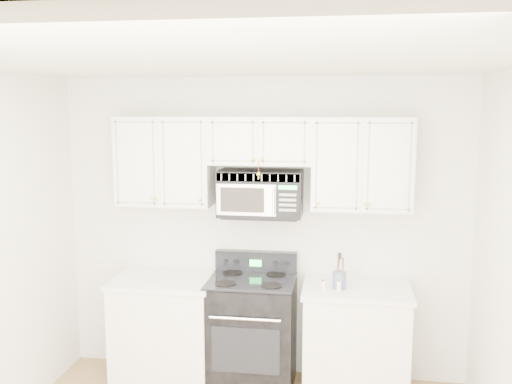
# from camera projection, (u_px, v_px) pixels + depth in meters

# --- Properties ---
(room) EXTENTS (3.51, 3.51, 2.61)m
(room) POSITION_uv_depth(u_px,v_px,m) (222.00, 294.00, 3.24)
(room) COLOR olive
(room) RESTS_ON ground
(base_cabinet_left) EXTENTS (0.86, 0.65, 0.92)m
(base_cabinet_left) POSITION_uv_depth(u_px,v_px,m) (166.00, 333.00, 4.89)
(base_cabinet_left) COLOR white
(base_cabinet_left) RESTS_ON ground
(base_cabinet_right) EXTENTS (0.86, 0.65, 0.92)m
(base_cabinet_right) POSITION_uv_depth(u_px,v_px,m) (355.00, 344.00, 4.66)
(base_cabinet_right) COLOR white
(base_cabinet_right) RESTS_ON ground
(range) EXTENTS (0.71, 0.65, 1.11)m
(range) POSITION_uv_depth(u_px,v_px,m) (252.00, 331.00, 4.79)
(range) COLOR black
(range) RESTS_ON ground
(upper_cabinets) EXTENTS (2.44, 0.37, 0.75)m
(upper_cabinets) POSITION_uv_depth(u_px,v_px,m) (261.00, 158.00, 4.69)
(upper_cabinets) COLOR white
(upper_cabinets) RESTS_ON ground
(microwave) EXTENTS (0.69, 0.40, 0.38)m
(microwave) POSITION_uv_depth(u_px,v_px,m) (260.00, 193.00, 4.72)
(microwave) COLOR black
(microwave) RESTS_ON ground
(utensil_crock) EXTENTS (0.11, 0.11, 0.29)m
(utensil_crock) POSITION_uv_depth(u_px,v_px,m) (339.00, 279.00, 4.53)
(utensil_crock) COLOR #445677
(utensil_crock) RESTS_ON base_cabinet_right
(shaker_salt) EXTENTS (0.04, 0.04, 0.09)m
(shaker_salt) POSITION_uv_depth(u_px,v_px,m) (324.00, 284.00, 4.48)
(shaker_salt) COLOR silver
(shaker_salt) RESTS_ON base_cabinet_right
(shaker_pepper) EXTENTS (0.04, 0.04, 0.09)m
(shaker_pepper) POSITION_uv_depth(u_px,v_px,m) (339.00, 285.00, 4.46)
(shaker_pepper) COLOR silver
(shaker_pepper) RESTS_ON base_cabinet_right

